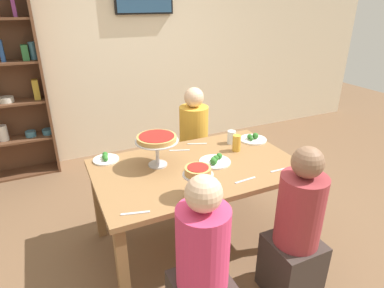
{
  "coord_description": "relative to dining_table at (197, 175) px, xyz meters",
  "views": [
    {
      "loc": [
        -1.01,
        -2.07,
        1.95
      ],
      "look_at": [
        0.0,
        0.1,
        0.89
      ],
      "focal_mm": 30.63,
      "sensor_mm": 36.0,
      "label": 1
    }
  ],
  "objects": [
    {
      "name": "ground_plane",
      "position": [
        0.0,
        0.0,
        -0.65
      ],
      "size": [
        12.0,
        12.0,
        0.0
      ],
      "primitive_type": "plane",
      "color": "brown"
    },
    {
      "name": "cutlery_fork_near",
      "position": [
        0.22,
        -0.35,
        0.09
      ],
      "size": [
        0.18,
        0.03,
        0.0
      ],
      "primitive_type": "cube",
      "rotation": [
        0.0,
        0.0,
        0.07
      ],
      "color": "silver",
      "rests_on": "dining_table"
    },
    {
      "name": "cutlery_spare_fork",
      "position": [
        0.19,
        0.39,
        0.09
      ],
      "size": [
        0.17,
        0.08,
        0.0
      ],
      "primitive_type": "cube",
      "rotation": [
        0.0,
        0.0,
        2.77
      ],
      "color": "silver",
      "rests_on": "dining_table"
    },
    {
      "name": "diner_near_right",
      "position": [
        0.37,
        -0.77,
        -0.16
      ],
      "size": [
        0.34,
        0.34,
        1.15
      ],
      "rotation": [
        0.0,
        0.0,
        1.57
      ],
      "color": "#382D28",
      "rests_on": "ground_plane"
    },
    {
      "name": "personal_pizza_stand",
      "position": [
        -0.19,
        -0.39,
        0.25
      ],
      "size": [
        0.21,
        0.21,
        0.22
      ],
      "color": "silver",
      "rests_on": "dining_table"
    },
    {
      "name": "dining_table",
      "position": [
        0.0,
        0.0,
        0.0
      ],
      "size": [
        1.6,
        0.99,
        0.74
      ],
      "color": "olive",
      "rests_on": "ground_plane"
    },
    {
      "name": "water_glass_clear_near",
      "position": [
        0.48,
        0.27,
        0.15
      ],
      "size": [
        0.08,
        0.08,
        0.12
      ],
      "primitive_type": "cylinder",
      "color": "white",
      "rests_on": "dining_table"
    },
    {
      "name": "cutlery_fork_far",
      "position": [
        -0.62,
        -0.4,
        0.09
      ],
      "size": [
        0.18,
        0.06,
        0.0
      ],
      "primitive_type": "cube",
      "rotation": [
        0.0,
        0.0,
        -0.25
      ],
      "color": "silver",
      "rests_on": "dining_table"
    },
    {
      "name": "salad_plate_far_diner",
      "position": [
        -0.64,
        0.4,
        0.1
      ],
      "size": [
        0.21,
        0.21,
        0.06
      ],
      "color": "white",
      "rests_on": "dining_table"
    },
    {
      "name": "cutlery_knife_far",
      "position": [
        0.55,
        -0.33,
        0.09
      ],
      "size": [
        0.18,
        0.02,
        0.0
      ],
      "primitive_type": "cube",
      "rotation": [
        0.0,
        0.0,
        -0.01
      ],
      "color": "silver",
      "rests_on": "dining_table"
    },
    {
      "name": "salad_plate_near_diner",
      "position": [
        0.15,
        -0.01,
        0.1
      ],
      "size": [
        0.25,
        0.25,
        0.07
      ],
      "color": "white",
      "rests_on": "dining_table"
    },
    {
      "name": "salad_plate_spare",
      "position": [
        0.7,
        0.24,
        0.1
      ],
      "size": [
        0.25,
        0.25,
        0.07
      ],
      "color": "white",
      "rests_on": "dining_table"
    },
    {
      "name": "cutlery_knife_near",
      "position": [
        -0.02,
        0.32,
        0.09
      ],
      "size": [
        0.17,
        0.08,
        0.0
      ],
      "primitive_type": "cube",
      "rotation": [
        0.0,
        0.0,
        2.78
      ],
      "color": "silver",
      "rests_on": "dining_table"
    },
    {
      "name": "beer_glass_amber_tall",
      "position": [
        0.43,
        0.11,
        0.16
      ],
      "size": [
        0.07,
        0.07,
        0.14
      ],
      "primitive_type": "cylinder",
      "color": "gold",
      "rests_on": "dining_table"
    },
    {
      "name": "deep_dish_pizza_stand",
      "position": [
        -0.28,
        0.15,
        0.3
      ],
      "size": [
        0.34,
        0.34,
        0.25
      ],
      "color": "silver",
      "rests_on": "dining_table"
    },
    {
      "name": "diner_near_left",
      "position": [
        -0.36,
        -0.81,
        -0.16
      ],
      "size": [
        0.34,
        0.34,
        1.15
      ],
      "rotation": [
        0.0,
        0.0,
        1.57
      ],
      "color": "#382D28",
      "rests_on": "ground_plane"
    },
    {
      "name": "diner_far_right",
      "position": [
        0.35,
        0.81,
        -0.16
      ],
      "size": [
        0.34,
        0.34,
        1.15
      ],
      "rotation": [
        0.0,
        0.0,
        -1.57
      ],
      "color": "#382D28",
      "rests_on": "ground_plane"
    },
    {
      "name": "rear_partition",
      "position": [
        0.0,
        2.2,
        0.75
      ],
      "size": [
        8.0,
        0.12,
        2.8
      ],
      "primitive_type": "cube",
      "color": "beige",
      "rests_on": "ground_plane"
    }
  ]
}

